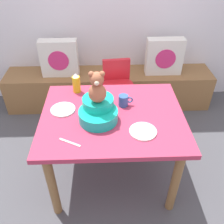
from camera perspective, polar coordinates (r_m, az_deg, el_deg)
name	(u,v)px	position (r m, az deg, el deg)	size (l,w,h in m)	color
ground_plane	(112,174)	(2.45, 0.09, -14.37)	(8.00, 8.00, 0.00)	#4C4C51
window_bench	(109,89)	(3.20, -0.73, 5.55)	(2.60, 0.44, 0.46)	olive
pillow_floral_left	(59,58)	(3.01, -12.30, 12.26)	(0.44, 0.15, 0.44)	white
pillow_floral_right	(164,57)	(3.05, 12.21, 12.64)	(0.44, 0.15, 0.44)	white
dining_table	(112,125)	(1.99, 0.11, -3.18)	(1.13, 0.91, 0.74)	#B73351
highchair	(118,87)	(2.68, 1.38, 5.91)	(0.35, 0.47, 0.79)	red
infant_seat_teal	(98,111)	(1.84, -3.27, 0.21)	(0.30, 0.33, 0.16)	#13B59E
teddy_bear	(97,88)	(1.72, -3.51, 5.66)	(0.13, 0.12, 0.25)	#AC6041
ketchup_bottle	(76,83)	(2.17, -8.39, 6.74)	(0.07, 0.07, 0.18)	gold
coffee_mug	(124,100)	(2.00, 2.77, 2.72)	(0.12, 0.08, 0.09)	#335999
dinner_plate_near	(143,131)	(1.78, 7.32, -4.53)	(0.20, 0.20, 0.01)	white
dinner_plate_far	(63,109)	(2.00, -11.46, 0.59)	(0.20, 0.20, 0.01)	white
table_fork	(70,142)	(1.71, -9.90, -7.08)	(0.02, 0.17, 0.01)	silver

